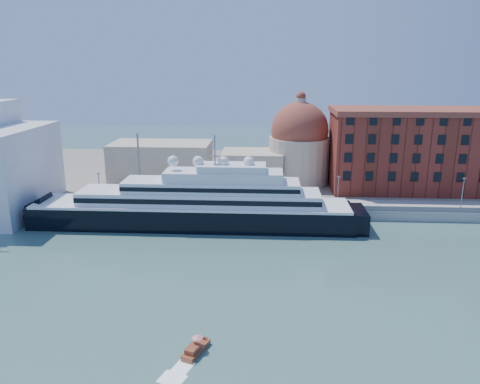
{
  "coord_description": "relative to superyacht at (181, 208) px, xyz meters",
  "views": [
    {
      "loc": [
        12.24,
        -81.28,
        37.62
      ],
      "look_at": [
        6.52,
        18.0,
        9.94
      ],
      "focal_mm": 35.0,
      "sensor_mm": 36.0,
      "label": 1
    }
  ],
  "objects": [
    {
      "name": "land",
      "position": [
        7.64,
        52.0,
        -3.4
      ],
      "size": [
        260.0,
        72.0,
        2.0
      ],
      "primitive_type": "cube",
      "color": "slate",
      "rests_on": "ground"
    },
    {
      "name": "quay_fence",
      "position": [
        7.64,
        6.5,
        -1.3
      ],
      "size": [
        180.0,
        0.1,
        1.2
      ],
      "primitive_type": "cube",
      "color": "slate",
      "rests_on": "quay"
    },
    {
      "name": "church",
      "position": [
        14.03,
        34.72,
        6.51
      ],
      "size": [
        66.0,
        18.0,
        25.5
      ],
      "color": "beige",
      "rests_on": "land"
    },
    {
      "name": "ground",
      "position": [
        7.64,
        -23.0,
        -4.4
      ],
      "size": [
        400.0,
        400.0,
        0.0
      ],
      "primitive_type": "plane",
      "color": "#365D5A",
      "rests_on": "ground"
    },
    {
      "name": "warehouse",
      "position": [
        59.64,
        29.0,
        9.39
      ],
      "size": [
        43.0,
        19.0,
        23.25
      ],
      "color": "maroon",
      "rests_on": "land"
    },
    {
      "name": "superyacht",
      "position": [
        0.0,
        0.0,
        0.0
      ],
      "size": [
        85.25,
        11.82,
        25.48
      ],
      "color": "black",
      "rests_on": "ground"
    },
    {
      "name": "water_taxi",
      "position": [
        10.79,
        -50.11,
        -3.81
      ],
      "size": [
        3.45,
        5.45,
        2.46
      ],
      "rotation": [
        0.0,
        0.0,
        -0.36
      ],
      "color": "maroon",
      "rests_on": "ground"
    },
    {
      "name": "lamp_posts",
      "position": [
        -5.03,
        9.27,
        5.44
      ],
      "size": [
        120.8,
        2.4,
        18.0
      ],
      "color": "slate",
      "rests_on": "quay"
    },
    {
      "name": "quay",
      "position": [
        7.64,
        11.0,
        -3.15
      ],
      "size": [
        180.0,
        10.0,
        2.5
      ],
      "primitive_type": "cube",
      "color": "gray",
      "rests_on": "ground"
    }
  ]
}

